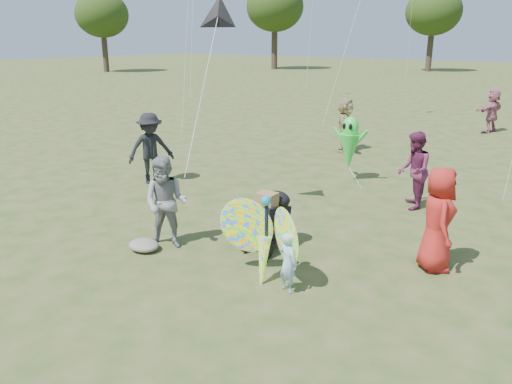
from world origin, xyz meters
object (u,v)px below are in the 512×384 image
adult_man (166,203)px  butterfly_kite (265,240)px  crowd_d (345,125)px  crowd_e (414,171)px  crowd_a (438,219)px  jogging_stroller (270,217)px  alien_kite (349,145)px  crowd_j (492,111)px  crowd_b (151,148)px  child_girl (288,263)px

adult_man → butterfly_kite: bearing=-26.9°
crowd_d → crowd_e: size_ratio=1.04×
crowd_a → crowd_d: 8.94m
jogging_stroller → alien_kite: bearing=97.7°
jogging_stroller → alien_kite: 5.02m
adult_man → crowd_d: crowd_d is taller
adult_man → jogging_stroller: adult_man is taller
crowd_j → alien_kite: alien_kite is taller
crowd_a → crowd_j: size_ratio=1.01×
adult_man → alien_kite: bearing=56.9°
crowd_e → butterfly_kite: size_ratio=1.00×
adult_man → crowd_a: size_ratio=0.97×
crowd_j → alien_kite: (-1.35, -9.93, 0.10)m
crowd_b → crowd_j: bearing=3.4°
crowd_a → crowd_b: size_ratio=0.94×
crowd_a → crowd_e: crowd_a is taller
crowd_b → jogging_stroller: 5.27m
crowd_j → alien_kite: size_ratio=1.00×
adult_man → crowd_b: 4.38m
crowd_j → jogging_stroller: size_ratio=1.59×
child_girl → alien_kite: (-2.07, 6.09, 0.49)m
butterfly_kite → child_girl: bearing=-11.7°
crowd_e → crowd_j: 11.12m
crowd_b → crowd_d: (2.33, 6.47, -0.03)m
child_girl → jogging_stroller: bearing=-27.7°
crowd_d → alien_kite: bearing=-169.7°
child_girl → butterfly_kite: bearing=5.7°
adult_man → crowd_b: crowd_b is taller
child_girl → adult_man: adult_man is taller
jogging_stroller → crowd_b: bearing=158.9°
child_girl → crowd_e: size_ratio=0.55×
crowd_d → crowd_j: crowd_d is taller
child_girl → crowd_b: (-6.15, 2.82, 0.45)m
jogging_stroller → alien_kite: size_ratio=0.63×
crowd_a → crowd_b: bearing=54.0°
crowd_d → crowd_e: 5.86m
crowd_d → crowd_j: bearing=-43.2°
crowd_d → crowd_j: (3.10, 6.73, -0.03)m
adult_man → jogging_stroller: bearing=7.3°
child_girl → crowd_a: bearing=-108.1°
crowd_j → crowd_d: bearing=-7.3°
child_girl → crowd_j: crowd_j is taller
alien_kite → butterfly_kite: bearing=-75.4°
adult_man → butterfly_kite: adult_man is taller
child_girl → crowd_b: bearing=-7.2°
child_girl → butterfly_kite: (-0.51, 0.11, 0.20)m
jogging_stroller → alien_kite: alien_kite is taller
crowd_e → alien_kite: crowd_e is taller
child_girl → butterfly_kite: size_ratio=0.55×
crowd_b → jogging_stroller: (5.00, -1.66, -0.32)m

